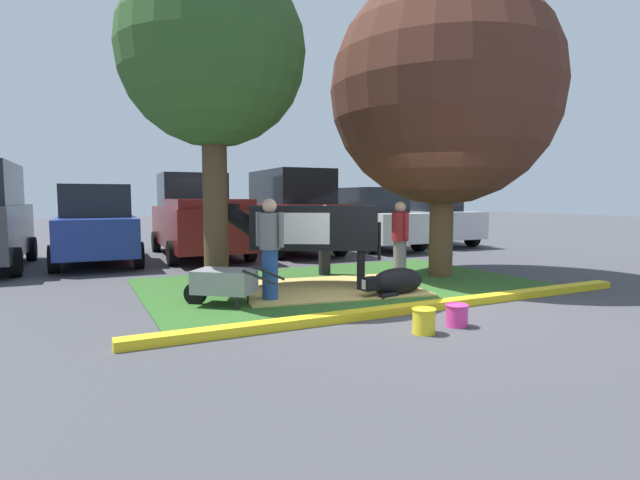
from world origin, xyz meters
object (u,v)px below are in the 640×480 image
Objects in this scene: cow_holstein at (309,228)px; wheelbarrow at (223,282)px; sedan_silver at (426,217)px; calf_lying at (396,282)px; shade_tree_right at (444,91)px; bucket_pink at (457,315)px; pickup_truck_maroon at (198,218)px; sedan_blue at (96,225)px; bucket_yellow at (424,320)px; suv_black at (290,211)px; shade_tree_left at (213,55)px; hatchback_white at (371,219)px; person_visitor_far at (325,238)px; person_handler at (400,239)px; person_visitor_near at (270,246)px.

wheelbarrow is at bearing -157.66° from cow_holstein.
sedan_silver is (7.58, 6.01, -0.15)m from cow_holstein.
sedan_silver is (6.50, 7.28, 0.75)m from calf_lying.
shade_tree_right reaches higher than cow_holstein.
bucket_pink is 0.06× the size of pickup_truck_maroon.
calf_lying is 4.29× the size of bucket_pink.
shade_tree_right is 1.42× the size of sedan_blue.
pickup_truck_maroon is at bearing 93.94° from bucket_yellow.
wheelbarrow is 7.58m from suv_black.
calf_lying is at bearing -31.35° from shade_tree_left.
sedan_silver is (4.41, 5.98, -2.94)m from shade_tree_right.
bucket_pink is 9.95m from hatchback_white.
calf_lying is 0.86× the size of person_visitor_far.
hatchback_white is at bearing -171.00° from sedan_silver.
bucket_yellow is 0.07× the size of suv_black.
sedan_blue is at bearing 110.40° from bucket_yellow.
cow_holstein is at bearing 130.46° from calf_lying.
bucket_yellow is at bearing -172.52° from bucket_pink.
sedan_silver reaches higher than calf_lying.
shade_tree_right reaches higher than wheelbarrow.
sedan_silver reaches higher than person_visitor_far.
shade_tree_right reaches higher than person_handler.
person_visitor_near is 0.38× the size of sedan_blue.
sedan_silver is at bearing 35.69° from wheelbarrow.
shade_tree_right is at bearing -57.63° from pickup_truck_maroon.
cow_holstein is 2.03m from person_handler.
suv_black reaches higher than person_handler.
shade_tree_left is at bearing -141.68° from hatchback_white.
person_handler is 3.93m from wheelbarrow.
suv_black is at bearing 64.05° from person_visitor_near.
shade_tree_right is 6.19m from wheelbarrow.
person_visitor_near is at bearing -135.47° from person_visitor_far.
person_visitor_far is at bearing 51.88° from cow_holstein.
shade_tree_right is 3.27m from person_handler.
calf_lying is 0.30× the size of hatchback_white.
shade_tree_left is 6.37m from sedan_blue.
shade_tree_left is at bearing -125.09° from suv_black.
person_handler is (2.01, -0.09, -0.26)m from cow_holstein.
wheelbarrow is 4.42× the size of bucket_yellow.
person_handler is at bearing 12.18° from person_visitor_near.
calf_lying is 7.61m from pickup_truck_maroon.
person_visitor_far is 4.59m from suv_black.
sedan_blue is (-4.35, 4.41, 0.16)m from person_visitor_far.
cow_holstein is 3.51m from bucket_pink.
person_visitor_far is 5.13m from pickup_truck_maroon.
bucket_pink is 11.68m from sedan_silver.
person_visitor_far is at bearing 92.40° from calf_lying.
bucket_yellow is at bearing -132.91° from shade_tree_right.
shade_tree_right is 2.21× the size of cow_holstein.
person_visitor_near is at bearing -167.82° from person_handler.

